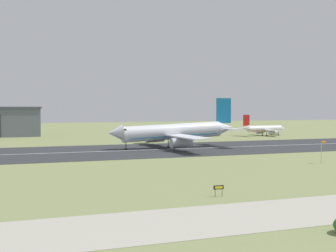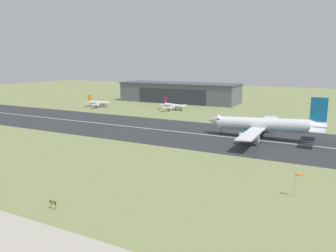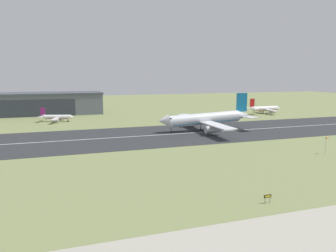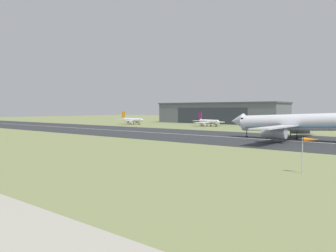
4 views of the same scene
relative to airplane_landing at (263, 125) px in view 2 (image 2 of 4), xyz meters
The scene contains 9 objects.
ground_plane 65.69m from the airplane_landing, 114.97° to the right, with size 665.15×665.15×0.00m, color #7A8451.
runway_strip 28.37m from the airplane_landing, behind, with size 425.15×47.95×0.06m, color #2B2D30.
runway_centreline 28.37m from the airplane_landing, behind, with size 382.64×0.70×0.01m, color silver.
hangar_building 118.89m from the airplane_landing, 130.70° to the left, with size 86.34×27.01×13.79m.
airplane_landing is the anchor object (origin of this frame).
airplane_parked_centre 119.13m from the airplane_landing, 159.68° to the left, with size 17.09×19.37×7.86m.
airplane_parked_east 81.73m from the airplane_landing, 140.51° to the left, with size 18.85×20.56×7.61m.
windsock_pole 55.34m from the airplane_landing, 70.56° to the right, with size 2.35×1.19×5.42m.
runway_sign 84.56m from the airplane_landing, 106.83° to the right, with size 1.66×0.13×1.73m.
Camera 2 is at (51.17, -9.27, 28.81)m, focal length 35.00 mm.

